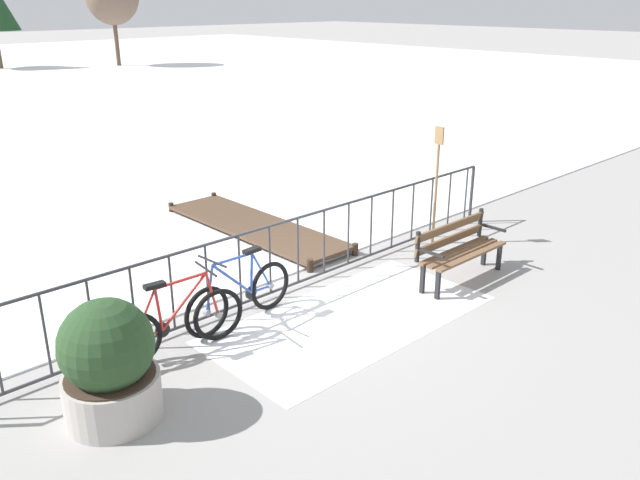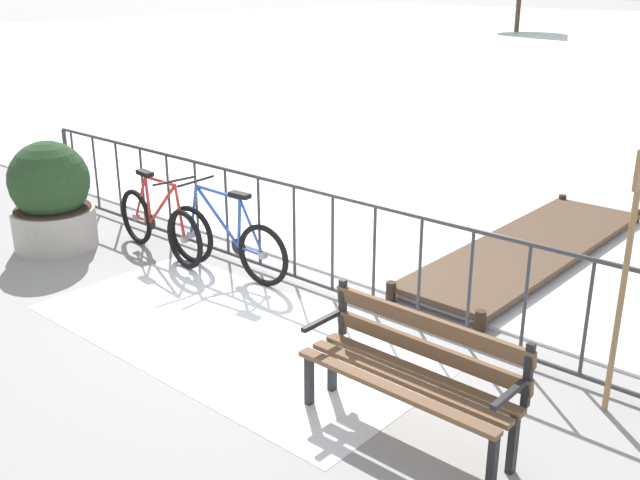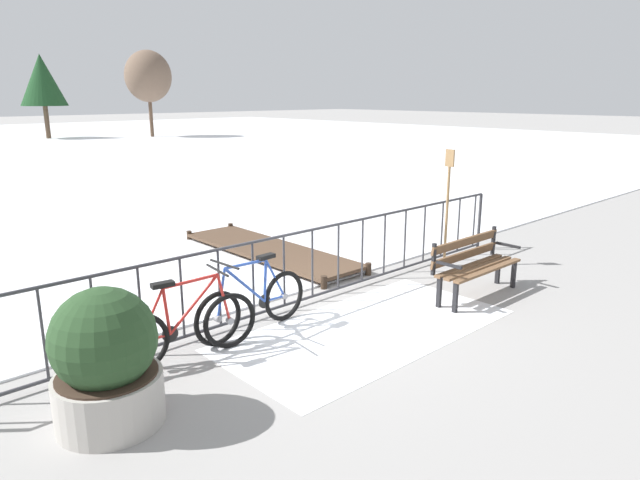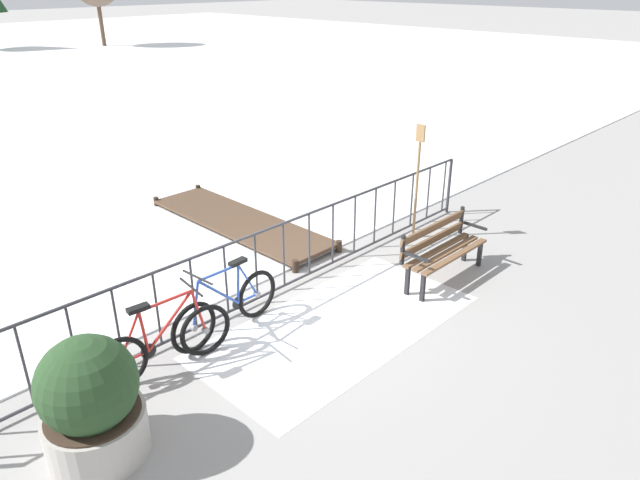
# 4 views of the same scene
# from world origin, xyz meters

# --- Properties ---
(ground_plane) EXTENTS (160.00, 160.00, 0.00)m
(ground_plane) POSITION_xyz_m (0.00, 0.00, 0.00)
(ground_plane) COLOR gray
(snow_patch) EXTENTS (3.79, 1.88, 0.01)m
(snow_patch) POSITION_xyz_m (0.10, -1.20, 0.00)
(snow_patch) COLOR white
(snow_patch) RESTS_ON ground
(railing_fence) EXTENTS (9.06, 0.06, 1.07)m
(railing_fence) POSITION_xyz_m (0.00, 0.00, 0.56)
(railing_fence) COLOR #38383D
(railing_fence) RESTS_ON ground
(bicycle_near_railing) EXTENTS (1.71, 0.52, 0.97)m
(bicycle_near_railing) POSITION_xyz_m (-1.97, -0.40, 0.37)
(bicycle_near_railing) COLOR black
(bicycle_near_railing) RESTS_ON ground
(bicycle_second) EXTENTS (1.71, 0.52, 0.97)m
(bicycle_second) POSITION_xyz_m (-0.98, -0.29, 0.37)
(bicycle_second) COLOR black
(bicycle_second) RESTS_ON ground
(park_bench) EXTENTS (1.60, 0.49, 0.89)m
(park_bench) POSITION_xyz_m (2.15, -1.38, 0.51)
(park_bench) COLOR brown
(park_bench) RESTS_ON ground
(planter_with_shrub) EXTENTS (0.95, 0.95, 1.26)m
(planter_with_shrub) POSITION_xyz_m (-3.11, -1.05, 0.60)
(planter_with_shrub) COLOR #ADA8A0
(planter_with_shrub) RESTS_ON ground
(oar_upright) EXTENTS (0.04, 0.16, 1.98)m
(oar_upright) POSITION_xyz_m (3.09, -0.23, 1.14)
(oar_upright) COLOR #937047
(oar_upright) RESTS_ON ground
(wooden_dock) EXTENTS (1.10, 4.06, 0.20)m
(wooden_dock) POSITION_xyz_m (1.25, 2.28, 0.12)
(wooden_dock) COLOR #4C3828
(wooden_dock) RESTS_ON ground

